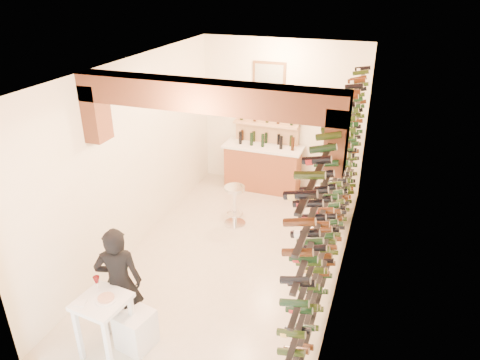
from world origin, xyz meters
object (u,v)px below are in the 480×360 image
(white_stool, at_px, (136,330))
(person, at_px, (119,283))
(tasting_table, at_px, (103,309))
(wine_rack, at_px, (333,188))
(crate_lower, at_px, (328,212))
(chrome_barstool, at_px, (235,203))
(back_counter, at_px, (263,166))

(white_stool, distance_m, person, 0.63)
(tasting_table, distance_m, white_stool, 0.55)
(wine_rack, relative_size, crate_lower, 10.25)
(wine_rack, height_order, tasting_table, wine_rack)
(chrome_barstool, height_order, crate_lower, chrome_barstool)
(white_stool, bearing_deg, chrome_barstool, 87.25)
(chrome_barstool, xyz_separation_m, crate_lower, (1.64, 0.75, -0.29))
(tasting_table, distance_m, person, 0.39)
(back_counter, relative_size, tasting_table, 1.68)
(wine_rack, height_order, crate_lower, wine_rack)
(wine_rack, height_order, chrome_barstool, wine_rack)
(back_counter, height_order, person, person)
(person, height_order, chrome_barstool, person)
(back_counter, xyz_separation_m, person, (-0.49, -4.76, 0.27))
(person, xyz_separation_m, chrome_barstool, (0.44, 3.10, -0.34))
(tasting_table, relative_size, white_stool, 1.95)
(person, bearing_deg, crate_lower, -141.94)
(person, bearing_deg, back_counter, -119.39)
(crate_lower, bearing_deg, wine_rack, -82.18)
(white_stool, relative_size, person, 0.32)
(tasting_table, bearing_deg, crate_lower, 70.58)
(chrome_barstool, distance_m, crate_lower, 1.83)
(wine_rack, relative_size, person, 3.56)
(crate_lower, bearing_deg, tasting_table, -116.22)
(white_stool, xyz_separation_m, chrome_barstool, (0.16, 3.27, 0.20))
(wine_rack, distance_m, crate_lower, 2.23)
(wine_rack, relative_size, white_stool, 11.03)
(wine_rack, distance_m, tasting_table, 3.51)
(chrome_barstool, bearing_deg, person, -98.10)
(crate_lower, bearing_deg, white_stool, -114.13)
(back_counter, bearing_deg, tasting_table, -95.42)
(tasting_table, bearing_deg, person, 96.98)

